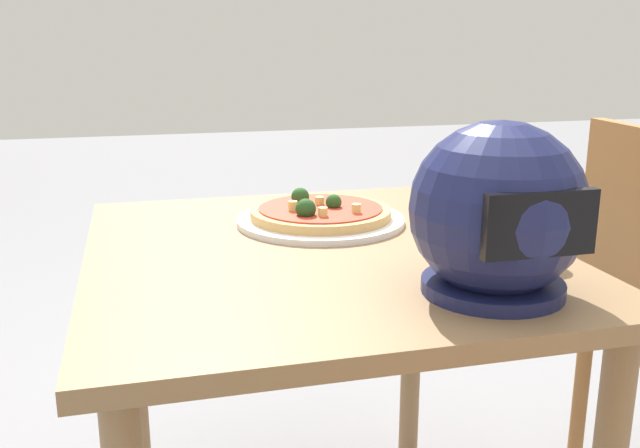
# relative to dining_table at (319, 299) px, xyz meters

# --- Properties ---
(dining_table) EXTENTS (0.81, 0.89, 0.71)m
(dining_table) POSITION_rel_dining_table_xyz_m (0.00, 0.00, 0.00)
(dining_table) COLOR olive
(dining_table) RESTS_ON ground
(pizza_plate) EXTENTS (0.34, 0.34, 0.01)m
(pizza_plate) POSITION_rel_dining_table_xyz_m (-0.04, -0.16, 0.11)
(pizza_plate) COLOR white
(pizza_plate) RESTS_ON dining_table
(pizza) EXTENTS (0.28, 0.28, 0.05)m
(pizza) POSITION_rel_dining_table_xyz_m (-0.04, -0.16, 0.12)
(pizza) COLOR tan
(pizza) RESTS_ON pizza_plate
(motorcycle_helmet) EXTENTS (0.25, 0.25, 0.25)m
(motorcycle_helmet) POSITION_rel_dining_table_xyz_m (-0.19, 0.29, 0.22)
(motorcycle_helmet) COLOR #191E4C
(motorcycle_helmet) RESTS_ON dining_table
(drinking_glass) EXTENTS (0.07, 0.07, 0.11)m
(drinking_glass) POSITION_rel_dining_table_xyz_m (-0.32, 0.12, 0.16)
(drinking_glass) COLOR silver
(drinking_glass) RESTS_ON dining_table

